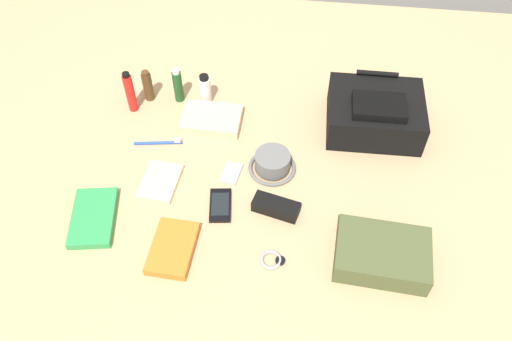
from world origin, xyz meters
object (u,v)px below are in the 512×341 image
at_px(toiletry_pouch, 382,253).
at_px(sunglasses_case, 276,207).
at_px(toothpaste_tube, 205,89).
at_px(folded_towel, 212,119).
at_px(paperback_novel, 93,218).
at_px(shampoo_bottle, 178,86).
at_px(toothbrush, 161,142).
at_px(sunscreen_spray, 130,92).
at_px(cologne_bottle, 148,86).
at_px(bucket_hat, 272,163).
at_px(cell_phone, 220,205).
at_px(backpack, 375,113).
at_px(notepad, 160,182).
at_px(travel_guidebook, 173,248).
at_px(wristwatch, 272,260).
at_px(media_player, 231,173).

bearing_deg(toiletry_pouch, sunglasses_case, 156.61).
relative_size(toothpaste_tube, folded_towel, 0.59).
bearing_deg(sunglasses_case, paperback_novel, -155.63).
height_order(toothpaste_tube, sunglasses_case, toothpaste_tube).
relative_size(shampoo_bottle, folded_towel, 0.68).
xyz_separation_m(toothpaste_tube, toothbrush, (-0.11, -0.22, -0.05)).
distance_m(toiletry_pouch, sunscreen_spray, 0.99).
bearing_deg(sunglasses_case, cologne_bottle, 152.60).
bearing_deg(cologne_bottle, bucket_hat, -30.61).
distance_m(toiletry_pouch, sunglasses_case, 0.33).
distance_m(paperback_novel, cell_phone, 0.38).
xyz_separation_m(backpack, sunscreen_spray, (-0.84, -0.01, 0.01)).
relative_size(backpack, cell_phone, 2.47).
height_order(cell_phone, notepad, notepad).
bearing_deg(travel_guidebook, paperback_novel, 163.43).
bearing_deg(cologne_bottle, cell_phone, -53.62).
distance_m(toothpaste_tube, cell_phone, 0.47).
relative_size(backpack, bucket_hat, 2.06).
height_order(backpack, shampoo_bottle, backpack).
distance_m(shampoo_bottle, toothbrush, 0.23).
bearing_deg(notepad, sunglasses_case, -4.33).
relative_size(shampoo_bottle, toothpaste_tube, 1.15).
bearing_deg(paperback_novel, toothbrush, 68.19).
xyz_separation_m(bucket_hat, sunscreen_spray, (-0.51, 0.22, 0.05)).
bearing_deg(folded_towel, backpack, 4.89).
distance_m(wristwatch, notepad, 0.44).
bearing_deg(sunscreen_spray, sunglasses_case, -35.12).
height_order(sunscreen_spray, sunglasses_case, sunscreen_spray).
xyz_separation_m(travel_guidebook, media_player, (0.12, 0.30, -0.01)).
xyz_separation_m(bucket_hat, cologne_bottle, (-0.47, 0.28, 0.03)).
height_order(backpack, toothbrush, backpack).
xyz_separation_m(sunscreen_spray, toothbrush, (0.13, -0.15, -0.07)).
relative_size(travel_guidebook, toothbrush, 1.15).
bearing_deg(toothbrush, sunscreen_spray, 131.28).
bearing_deg(backpack, media_player, -149.46).
xyz_separation_m(toiletry_pouch, cologne_bottle, (-0.80, 0.57, 0.02)).
distance_m(paperback_novel, travel_guidebook, 0.27).
bearing_deg(toiletry_pouch, travel_guidebook, -176.10).
distance_m(backpack, cell_phone, 0.61).
distance_m(backpack, toothpaste_tube, 0.59).
height_order(toiletry_pouch, shampoo_bottle, shampoo_bottle).
bearing_deg(paperback_novel, sunglasses_case, 10.18).
relative_size(bucket_hat, media_player, 1.67).
distance_m(toiletry_pouch, cologne_bottle, 0.99).
distance_m(shampoo_bottle, paperback_novel, 0.56).
bearing_deg(notepad, folded_towel, 72.63).
distance_m(toiletry_pouch, shampoo_bottle, 0.90).
xyz_separation_m(toothpaste_tube, wristwatch, (0.30, -0.62, -0.05)).
height_order(sunscreen_spray, toothpaste_tube, sunscreen_spray).
bearing_deg(folded_towel, cologne_bottle, 157.95).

